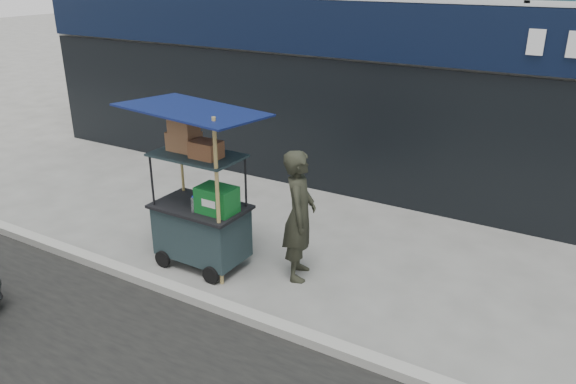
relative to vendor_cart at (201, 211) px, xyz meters
The scene contains 4 objects.
ground 1.58m from the vendor_cart, 26.47° to the right, with size 80.00×80.00×0.00m, color #63625E.
curb 1.64m from the vendor_cart, 33.50° to the right, with size 80.00×0.18×0.12m, color #989890.
vendor_cart is the anchor object (origin of this frame).
vendor_man 1.35m from the vendor_cart, 17.78° to the left, with size 0.64×0.42×1.76m, color #27291E.
Camera 1 is at (3.31, -4.73, 3.89)m, focal length 35.00 mm.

